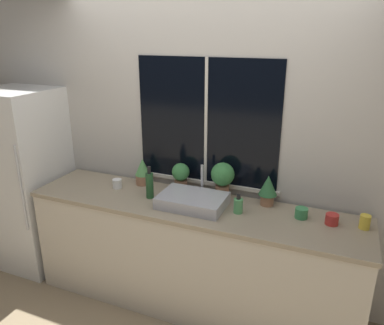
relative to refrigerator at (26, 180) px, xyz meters
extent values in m
plane|color=#937F60|center=(1.72, -0.31, -0.86)|extent=(14.00, 14.00, 0.00)
cube|color=#BCB7AD|center=(1.72, 0.35, 0.49)|extent=(8.00, 0.06, 2.70)
cube|color=black|center=(1.72, 0.31, 0.65)|extent=(1.20, 0.01, 1.02)
cube|color=beige|center=(1.72, 0.31, 0.65)|extent=(0.02, 0.01, 1.02)
cube|color=beige|center=(1.72, 0.31, 0.13)|extent=(1.26, 0.04, 0.03)
cube|color=#BCB7AD|center=(-0.62, 1.19, 0.49)|extent=(0.06, 7.00, 2.70)
cube|color=beige|center=(1.72, -0.02, -0.42)|extent=(2.66, 0.59, 0.89)
cube|color=gray|center=(1.72, -0.02, 0.05)|extent=(2.68, 0.62, 0.03)
cube|color=silver|center=(0.00, 0.00, 0.00)|extent=(0.67, 0.65, 1.73)
cylinder|color=silver|center=(0.31, -0.34, 0.09)|extent=(0.02, 0.02, 0.78)
cube|color=#ADADB2|center=(1.75, -0.03, 0.11)|extent=(0.51, 0.35, 0.09)
cylinder|color=#B7B7BC|center=(1.75, 0.17, 0.08)|extent=(0.04, 0.04, 0.03)
cylinder|color=#B7B7BC|center=(1.75, 0.17, 0.22)|extent=(0.02, 0.02, 0.24)
cylinder|color=#9E6B4C|center=(1.17, 0.21, 0.11)|extent=(0.13, 0.13, 0.09)
cone|color=#569951|center=(1.17, 0.21, 0.23)|extent=(0.13, 0.13, 0.15)
cylinder|color=#9E6B4C|center=(1.54, 0.21, 0.11)|extent=(0.11, 0.11, 0.09)
sphere|color=#387A3D|center=(1.54, 0.21, 0.23)|extent=(0.15, 0.15, 0.15)
cylinder|color=#9E6B4C|center=(1.91, 0.21, 0.12)|extent=(0.11, 0.11, 0.11)
sphere|color=#387A3D|center=(1.91, 0.21, 0.27)|extent=(0.19, 0.19, 0.19)
cylinder|color=#9E6B4C|center=(2.28, 0.21, 0.11)|extent=(0.10, 0.10, 0.08)
cone|color=#2D6638|center=(2.28, 0.21, 0.23)|extent=(0.14, 0.14, 0.16)
cylinder|color=#519E5B|center=(2.11, -0.01, 0.12)|extent=(0.07, 0.07, 0.11)
cylinder|color=black|center=(2.11, -0.01, 0.19)|extent=(0.03, 0.03, 0.03)
cylinder|color=#235128|center=(1.37, -0.02, 0.17)|extent=(0.06, 0.06, 0.21)
cylinder|color=black|center=(1.37, -0.02, 0.31)|extent=(0.03, 0.03, 0.06)
cylinder|color=gold|center=(2.97, 0.09, 0.12)|extent=(0.07, 0.07, 0.10)
cylinder|color=#B72D28|center=(2.76, 0.07, 0.10)|extent=(0.09, 0.09, 0.08)
cylinder|color=white|center=(1.01, 0.04, 0.11)|extent=(0.08, 0.08, 0.08)
cylinder|color=#38844C|center=(2.55, 0.09, 0.10)|extent=(0.09, 0.09, 0.08)
camera|label=1|loc=(2.75, -2.46, 1.35)|focal=35.00mm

